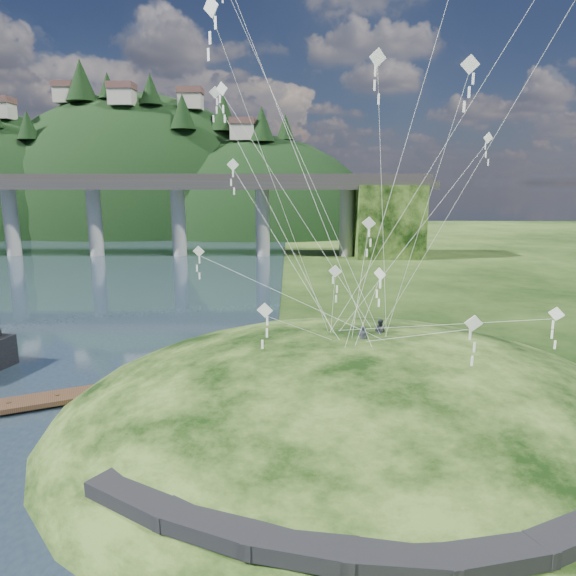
{
  "coord_description": "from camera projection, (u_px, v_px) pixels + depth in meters",
  "views": [
    {
      "loc": [
        4.15,
        -24.95,
        13.35
      ],
      "look_at": [
        4.0,
        6.0,
        7.0
      ],
      "focal_mm": 32.0,
      "sensor_mm": 36.0,
      "label": 1
    }
  ],
  "objects": [
    {
      "name": "wooden_dock",
      "position": [
        103.0,
        391.0,
        32.61
      ],
      "size": [
        11.98,
        6.93,
        0.88
      ],
      "color": "#311F14",
      "rests_on": "ground"
    },
    {
      "name": "grass_hill",
      "position": [
        357.0,
        447.0,
        29.37
      ],
      "size": [
        36.0,
        32.0,
        13.0
      ],
      "color": "black",
      "rests_on": "ground"
    },
    {
      "name": "footpath",
      "position": [
        389.0,
        526.0,
        17.15
      ],
      "size": [
        22.29,
        5.84,
        0.83
      ],
      "color": "black",
      "rests_on": "ground"
    },
    {
      "name": "kite_swarm",
      "position": [
        336.0,
        127.0,
        27.41
      ],
      "size": [
        20.32,
        17.2,
        21.41
      ],
      "color": "white",
      "rests_on": "ground"
    },
    {
      "name": "bridge",
      "position": [
        124.0,
        203.0,
        93.95
      ],
      "size": [
        160.0,
        11.0,
        15.0
      ],
      "color": "#2D2B2B",
      "rests_on": "ground"
    },
    {
      "name": "far_ridge",
      "position": [
        126.0,
        256.0,
        148.52
      ],
      "size": [
        153.0,
        70.0,
        94.5
      ],
      "color": "black",
      "rests_on": "ground"
    },
    {
      "name": "ground",
      "position": [
        212.0,
        440.0,
        27.15
      ],
      "size": [
        320.0,
        320.0,
        0.0
      ],
      "primitive_type": "plane",
      "color": "black",
      "rests_on": "ground"
    },
    {
      "name": "kite_flyers",
      "position": [
        375.0,
        321.0,
        28.84
      ],
      "size": [
        1.99,
        2.21,
        1.6
      ],
      "color": "#272934",
      "rests_on": "ground"
    }
  ]
}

